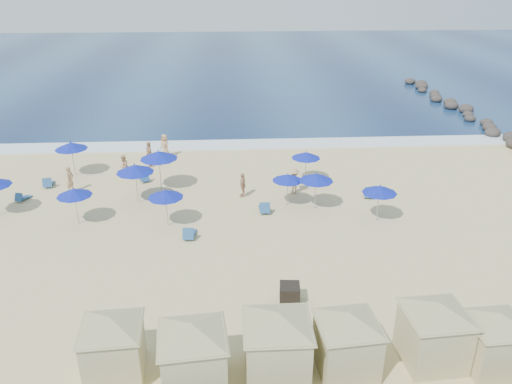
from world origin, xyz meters
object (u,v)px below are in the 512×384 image
cabana_5 (496,333)px  beachgoer_4 (165,146)px  umbrella_6 (165,194)px  umbrella_5 (135,169)px  beachgoer_1 (124,167)px  cabana_4 (435,324)px  umbrella_7 (288,177)px  cabana_3 (348,334)px  umbrella_10 (380,189)px  umbrella_9 (316,177)px  beachgoer_2 (243,185)px  beachgoer_5 (149,154)px  cabana_1 (193,347)px  cabana_0 (112,338)px  umbrella_8 (306,155)px  trash_bin (290,294)px  umbrella_3 (74,192)px  umbrella_4 (159,155)px  beachgoer_3 (294,181)px  umbrella_2 (71,146)px  rock_jetty (456,107)px  cabana_2 (277,336)px  beachgoer_0 (70,179)px

cabana_5 → beachgoer_4: (-13.99, 22.71, -0.56)m
umbrella_6 → beachgoer_4: umbrella_6 is taller
umbrella_5 → beachgoer_1: size_ratio=1.61×
cabana_4 → umbrella_7: bearing=105.5°
cabana_3 → umbrella_10: 12.13m
umbrella_9 → beachgoer_2: size_ratio=1.49×
cabana_4 → umbrella_10: 11.12m
beachgoer_5 → cabana_1: bearing=170.4°
cabana_0 → umbrella_8: 19.25m
beachgoer_2 → beachgoer_4: beachgoer_4 is taller
cabana_3 → trash_bin: bearing=110.7°
umbrella_10 → beachgoer_1: size_ratio=1.39×
umbrella_3 → umbrella_10: 16.88m
cabana_1 → umbrella_10: bearing=50.5°
umbrella_4 → trash_bin: bearing=-61.1°
cabana_1 → cabana_3: 5.34m
beachgoer_4 → umbrella_8: bearing=20.1°
cabana_5 → umbrella_3: 21.47m
beachgoer_4 → beachgoer_3: bearing=9.6°
umbrella_3 → umbrella_9: size_ratio=0.95×
umbrella_2 → beachgoer_4: bearing=29.5°
umbrella_10 → beachgoer_4: (-13.13, 11.25, -1.03)m
beachgoer_5 → umbrella_2: bearing=84.6°
umbrella_8 → beachgoer_4: (-9.89, 5.38, -0.99)m
umbrella_8 → beachgoer_5: bearing=162.1°
cabana_5 → umbrella_6: size_ratio=1.82×
umbrella_10 → beachgoer_2: size_ratio=1.43×
umbrella_5 → umbrella_9: bearing=-7.8°
rock_jetty → trash_bin: (-20.60, -30.45, 0.06)m
cabana_5 → beachgoer_2: size_ratio=2.61×
cabana_2 → beachgoer_0: (-11.61, 16.51, -0.81)m
cabana_2 → umbrella_2: size_ratio=1.89×
cabana_5 → beachgoer_1: 24.90m
umbrella_9 → beachgoer_4: bearing=136.1°
rock_jetty → cabana_5: 37.30m
cabana_2 → cabana_4: (5.68, 0.38, -0.08)m
cabana_4 → beachgoer_5: (-12.85, 20.39, -0.68)m
trash_bin → beachgoer_5: size_ratio=0.45×
cabana_5 → umbrella_7: 14.92m
umbrella_6 → umbrella_8: size_ratio=1.02×
umbrella_10 → beachgoer_2: umbrella_10 is taller
cabana_2 → beachgoer_1: bearing=114.7°
beachgoer_3 → umbrella_10: bearing=125.5°
cabana_0 → umbrella_8: (9.26, 16.87, 0.36)m
cabana_0 → umbrella_6: size_ratio=1.91×
cabana_4 → umbrella_3: 19.58m
umbrella_2 → cabana_2: bearing=-57.9°
umbrella_4 → umbrella_10: (12.76, -5.17, -0.43)m
cabana_5 → umbrella_8: size_ratio=1.86×
umbrella_6 → umbrella_10: bearing=-0.4°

